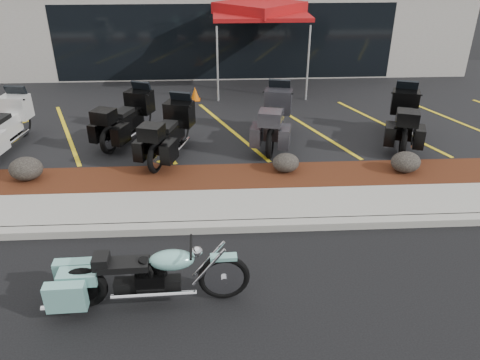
{
  "coord_description": "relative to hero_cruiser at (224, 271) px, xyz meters",
  "views": [
    {
      "loc": [
        -0.37,
        -6.38,
        4.89
      ],
      "look_at": [
        0.04,
        1.2,
        0.89
      ],
      "focal_mm": 35.0,
      "sensor_mm": 36.0,
      "label": 1
    }
  ],
  "objects": [
    {
      "name": "ground",
      "position": [
        0.32,
        0.94,
        -0.51
      ],
      "size": [
        90.0,
        90.0,
        0.0
      ],
      "primitive_type": "plane",
      "color": "black",
      "rests_on": "ground"
    },
    {
      "name": "curb",
      "position": [
        0.32,
        1.84,
        -0.43
      ],
      "size": [
        24.0,
        0.25,
        0.15
      ],
      "primitive_type": "cube",
      "color": "gray",
      "rests_on": "ground"
    },
    {
      "name": "sidewalk",
      "position": [
        0.32,
        2.54,
        -0.43
      ],
      "size": [
        24.0,
        1.2,
        0.15
      ],
      "primitive_type": "cube",
      "color": "gray",
      "rests_on": "ground"
    },
    {
      "name": "mulch_bed",
      "position": [
        0.32,
        3.74,
        -0.43
      ],
      "size": [
        24.0,
        1.2,
        0.16
      ],
      "primitive_type": "cube",
      "color": "#37120C",
      "rests_on": "ground"
    },
    {
      "name": "upper_lot",
      "position": [
        0.32,
        9.14,
        -0.43
      ],
      "size": [
        26.0,
        9.6,
        0.15
      ],
      "primitive_type": "cube",
      "color": "black",
      "rests_on": "ground"
    },
    {
      "name": "dealership_building",
      "position": [
        0.32,
        15.4,
        1.5
      ],
      "size": [
        18.0,
        8.16,
        4.0
      ],
      "color": "#9B958C",
      "rests_on": "ground"
    },
    {
      "name": "boulder_left",
      "position": [
        -4.18,
        3.81,
        -0.1
      ],
      "size": [
        0.71,
        0.59,
        0.51
      ],
      "primitive_type": "ellipsoid",
      "color": "black",
      "rests_on": "mulch_bed"
    },
    {
      "name": "boulder_mid",
      "position": [
        1.47,
        3.89,
        -0.14
      ],
      "size": [
        0.6,
        0.5,
        0.43
      ],
      "primitive_type": "ellipsoid",
      "color": "black",
      "rests_on": "mulch_bed"
    },
    {
      "name": "boulder_right",
      "position": [
        4.14,
        3.74,
        -0.12
      ],
      "size": [
        0.66,
        0.55,
        0.47
      ],
      "primitive_type": "ellipsoid",
      "color": "black",
      "rests_on": "mulch_bed"
    },
    {
      "name": "hero_cruiser",
      "position": [
        0.0,
        0.0,
        0.0
      ],
      "size": [
        2.91,
        0.82,
        1.02
      ],
      "primitive_type": null,
      "rotation": [
        0.0,
        0.0,
        0.03
      ],
      "color": "#79BCB2",
      "rests_on": "ground"
    },
    {
      "name": "touring_white",
      "position": [
        -5.12,
        6.37,
        0.32
      ],
      "size": [
        1.23,
        2.45,
        1.37
      ],
      "primitive_type": null,
      "rotation": [
        0.0,
        0.0,
        1.42
      ],
      "color": "silver",
      "rests_on": "upper_lot"
    },
    {
      "name": "touring_black_front",
      "position": [
        -2.01,
        6.67,
        0.31
      ],
      "size": [
        1.69,
        2.47,
        1.34
      ],
      "primitive_type": null,
      "rotation": [
        0.0,
        0.0,
        1.18
      ],
      "color": "black",
      "rests_on": "upper_lot"
    },
    {
      "name": "touring_black_mid",
      "position": [
        -0.91,
        5.65,
        0.32
      ],
      "size": [
        1.55,
        2.5,
        1.36
      ],
      "primitive_type": null,
      "rotation": [
        0.0,
        0.0,
        1.27
      ],
      "color": "black",
      "rests_on": "upper_lot"
    },
    {
      "name": "touring_grey",
      "position": [
        1.61,
        6.38,
        0.35
      ],
      "size": [
        1.48,
        2.6,
        1.43
      ],
      "primitive_type": null,
      "rotation": [
        0.0,
        0.0,
        1.33
      ],
      "color": "#2A2A2E",
      "rests_on": "upper_lot"
    },
    {
      "name": "touring_black_rear",
      "position": [
        4.93,
        6.18,
        0.34
      ],
      "size": [
        1.65,
        2.56,
        1.39
      ],
      "primitive_type": null,
      "rotation": [
        0.0,
        0.0,
        1.24
      ],
      "color": "black",
      "rests_on": "upper_lot"
    },
    {
      "name": "traffic_cone",
      "position": [
        -0.71,
        9.15,
        -0.15
      ],
      "size": [
        0.39,
        0.39,
        0.43
      ],
      "primitive_type": "cone",
      "rotation": [
        0.0,
        0.0,
        -0.33
      ],
      "color": "#CD5906",
      "rests_on": "upper_lot"
    },
    {
      "name": "popup_canopy",
      "position": [
        1.44,
        10.43,
        2.2
      ],
      "size": [
        3.25,
        3.25,
        2.82
      ],
      "rotation": [
        0.0,
        0.0,
        0.07
      ],
      "color": "silver",
      "rests_on": "upper_lot"
    }
  ]
}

